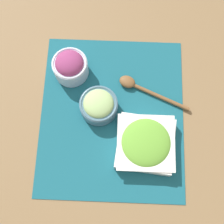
{
  "coord_description": "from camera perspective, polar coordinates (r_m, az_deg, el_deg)",
  "views": [
    {
      "loc": [
        -0.29,
        -0.01,
        0.95
      ],
      "look_at": [
        0.0,
        0.0,
        0.03
      ],
      "focal_mm": 50.0,
      "sensor_mm": 36.0,
      "label": 1
    }
  ],
  "objects": [
    {
      "name": "wooden_spoon",
      "position": [
        1.01,
        5.04,
        4.52
      ],
      "size": [
        0.12,
        0.23,
        0.02
      ],
      "color": "brown",
      "rests_on": "placemat"
    },
    {
      "name": "cucumber_bowl",
      "position": [
        0.97,
        -2.45,
        1.27
      ],
      "size": [
        0.12,
        0.12,
        0.07
      ],
      "color": "slate",
      "rests_on": "placemat"
    },
    {
      "name": "lettuce_bowl",
      "position": [
        0.94,
        6.16,
        -5.72
      ],
      "size": [
        0.19,
        0.19,
        0.06
      ],
      "color": "white",
      "rests_on": "placemat"
    },
    {
      "name": "ground_plane",
      "position": [
        0.99,
        0.0,
        -0.58
      ],
      "size": [
        3.0,
        3.0,
        0.0
      ],
      "primitive_type": "plane",
      "color": "olive"
    },
    {
      "name": "onion_bowl",
      "position": [
        1.01,
        -7.65,
        8.32
      ],
      "size": [
        0.11,
        0.11,
        0.09
      ],
      "color": "silver",
      "rests_on": "placemat"
    },
    {
      "name": "placemat",
      "position": [
        0.99,
        0.0,
        -0.55
      ],
      "size": [
        0.53,
        0.45,
        0.0
      ],
      "color": "#195B6B",
      "rests_on": "ground_plane"
    }
  ]
}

